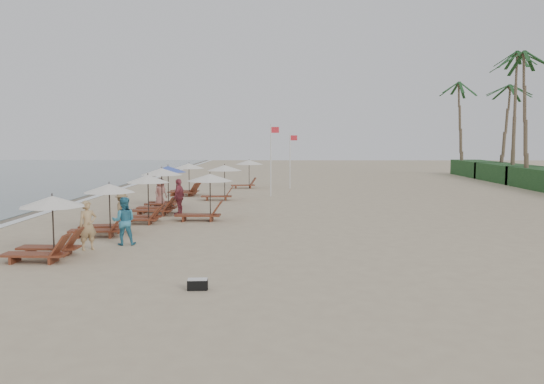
{
  "coord_description": "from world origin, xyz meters",
  "views": [
    {
      "loc": [
        1.24,
        -20.85,
        3.9
      ],
      "look_at": [
        0.89,
        6.02,
        1.3
      ],
      "focal_mm": 36.41,
      "sensor_mm": 36.0,
      "label": 1
    }
  ],
  "objects_px": {
    "beachgoer_mid_b": "(122,209)",
    "flag_pole_near": "(271,157)",
    "duffel_bag": "(198,284)",
    "inland_station_0": "(204,194)",
    "lounger_station_5": "(186,180)",
    "inland_station_2": "(247,170)",
    "lounger_station_3": "(157,193)",
    "lounger_station_1": "(103,211)",
    "lounger_station_2": "(144,199)",
    "beachgoer_far_b": "(160,193)",
    "beachgoer_near": "(88,225)",
    "lounger_station_4": "(165,186)",
    "inland_station_1": "(221,178)",
    "lounger_station_0": "(45,229)",
    "beachgoer_mid_a": "(124,221)",
    "beachgoer_far_a": "(179,197)"
  },
  "relations": [
    {
      "from": "lounger_station_3",
      "to": "inland_station_0",
      "type": "height_order",
      "value": "lounger_station_3"
    },
    {
      "from": "inland_station_0",
      "to": "beachgoer_mid_b",
      "type": "height_order",
      "value": "inland_station_0"
    },
    {
      "from": "lounger_station_4",
      "to": "lounger_station_2",
      "type": "bearing_deg",
      "value": -87.43
    },
    {
      "from": "lounger_station_2",
      "to": "lounger_station_4",
      "type": "height_order",
      "value": "lounger_station_4"
    },
    {
      "from": "duffel_bag",
      "to": "inland_station_1",
      "type": "bearing_deg",
      "value": 94.33
    },
    {
      "from": "inland_station_2",
      "to": "flag_pole_near",
      "type": "bearing_deg",
      "value": -72.01
    },
    {
      "from": "lounger_station_1",
      "to": "flag_pole_near",
      "type": "distance_m",
      "value": 16.65
    },
    {
      "from": "inland_station_0",
      "to": "duffel_bag",
      "type": "bearing_deg",
      "value": -83.08
    },
    {
      "from": "beachgoer_mid_b",
      "to": "duffel_bag",
      "type": "bearing_deg",
      "value": -161.26
    },
    {
      "from": "lounger_station_1",
      "to": "lounger_station_4",
      "type": "bearing_deg",
      "value": 86.26
    },
    {
      "from": "lounger_station_0",
      "to": "flag_pole_near",
      "type": "relative_size",
      "value": 0.52
    },
    {
      "from": "inland_station_1",
      "to": "beachgoer_far_a",
      "type": "relative_size",
      "value": 1.42
    },
    {
      "from": "lounger_station_5",
      "to": "lounger_station_3",
      "type": "bearing_deg",
      "value": -89.15
    },
    {
      "from": "lounger_station_1",
      "to": "beachgoer_mid_b",
      "type": "xyz_separation_m",
      "value": [
        0.13,
        2.18,
        -0.2
      ]
    },
    {
      "from": "beachgoer_near",
      "to": "beachgoer_mid_b",
      "type": "relative_size",
      "value": 1.14
    },
    {
      "from": "beachgoer_mid_a",
      "to": "duffel_bag",
      "type": "height_order",
      "value": "beachgoer_mid_a"
    },
    {
      "from": "lounger_station_3",
      "to": "beachgoer_near",
      "type": "height_order",
      "value": "lounger_station_3"
    },
    {
      "from": "beachgoer_near",
      "to": "lounger_station_4",
      "type": "bearing_deg",
      "value": 51.4
    },
    {
      "from": "beachgoer_near",
      "to": "beachgoer_mid_a",
      "type": "xyz_separation_m",
      "value": [
        1.0,
        0.96,
        0.01
      ]
    },
    {
      "from": "beachgoer_mid_a",
      "to": "beachgoer_mid_b",
      "type": "distance_m",
      "value": 4.49
    },
    {
      "from": "beachgoer_far_b",
      "to": "beachgoer_near",
      "type": "bearing_deg",
      "value": -144.72
    },
    {
      "from": "beachgoer_far_b",
      "to": "beachgoer_mid_b",
      "type": "bearing_deg",
      "value": -147.08
    },
    {
      "from": "lounger_station_1",
      "to": "flag_pole_near",
      "type": "height_order",
      "value": "flag_pole_near"
    },
    {
      "from": "duffel_bag",
      "to": "flag_pole_near",
      "type": "distance_m",
      "value": 23.54
    },
    {
      "from": "lounger_station_0",
      "to": "beachgoer_mid_a",
      "type": "xyz_separation_m",
      "value": [
        1.87,
        2.44,
        -0.09
      ]
    },
    {
      "from": "beachgoer_mid_b",
      "to": "duffel_bag",
      "type": "xyz_separation_m",
      "value": [
        4.91,
        -10.34,
        -0.62
      ]
    },
    {
      "from": "lounger_station_2",
      "to": "flag_pole_near",
      "type": "distance_m",
      "value": 13.33
    },
    {
      "from": "inland_station_2",
      "to": "beachgoer_far_b",
      "type": "distance_m",
      "value": 13.13
    },
    {
      "from": "lounger_station_1",
      "to": "duffel_bag",
      "type": "relative_size",
      "value": 4.81
    },
    {
      "from": "beachgoer_mid_a",
      "to": "beachgoer_far_b",
      "type": "xyz_separation_m",
      "value": [
        -1.06,
        11.15,
        -0.05
      ]
    },
    {
      "from": "lounger_station_1",
      "to": "lounger_station_3",
      "type": "height_order",
      "value": "lounger_station_3"
    },
    {
      "from": "inland_station_2",
      "to": "beachgoer_mid_a",
      "type": "relative_size",
      "value": 1.49
    },
    {
      "from": "lounger_station_0",
      "to": "beachgoer_far_b",
      "type": "height_order",
      "value": "lounger_station_0"
    },
    {
      "from": "lounger_station_3",
      "to": "beachgoer_near",
      "type": "relative_size",
      "value": 1.5
    },
    {
      "from": "beachgoer_near",
      "to": "beachgoer_mid_a",
      "type": "relative_size",
      "value": 0.99
    },
    {
      "from": "lounger_station_5",
      "to": "inland_station_2",
      "type": "xyz_separation_m",
      "value": [
        3.9,
        5.69,
        0.35
      ]
    },
    {
      "from": "inland_station_0",
      "to": "inland_station_1",
      "type": "relative_size",
      "value": 1.06
    },
    {
      "from": "lounger_station_2",
      "to": "inland_station_0",
      "type": "distance_m",
      "value": 2.81
    },
    {
      "from": "beachgoer_far_a",
      "to": "beachgoer_far_b",
      "type": "distance_m",
      "value": 3.58
    },
    {
      "from": "beachgoer_mid_b",
      "to": "beachgoer_far_a",
      "type": "distance_m",
      "value": 4.14
    },
    {
      "from": "lounger_station_5",
      "to": "duffel_bag",
      "type": "distance_m",
      "value": 24.35
    },
    {
      "from": "inland_station_0",
      "to": "inland_station_2",
      "type": "height_order",
      "value": "same"
    },
    {
      "from": "beachgoer_far_b",
      "to": "lounger_station_3",
      "type": "bearing_deg",
      "value": -136.26
    },
    {
      "from": "lounger_station_2",
      "to": "inland_station_1",
      "type": "relative_size",
      "value": 0.87
    },
    {
      "from": "lounger_station_1",
      "to": "lounger_station_4",
      "type": "height_order",
      "value": "lounger_station_4"
    },
    {
      "from": "beachgoer_far_b",
      "to": "flag_pole_near",
      "type": "distance_m",
      "value": 8.95
    },
    {
      "from": "lounger_station_5",
      "to": "inland_station_1",
      "type": "distance_m",
      "value": 3.98
    },
    {
      "from": "beachgoer_mid_b",
      "to": "flag_pole_near",
      "type": "bearing_deg",
      "value": -33.18
    },
    {
      "from": "lounger_station_2",
      "to": "inland_station_1",
      "type": "height_order",
      "value": "lounger_station_2"
    },
    {
      "from": "lounger_station_1",
      "to": "lounger_station_3",
      "type": "distance_m",
      "value": 6.23
    }
  ]
}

